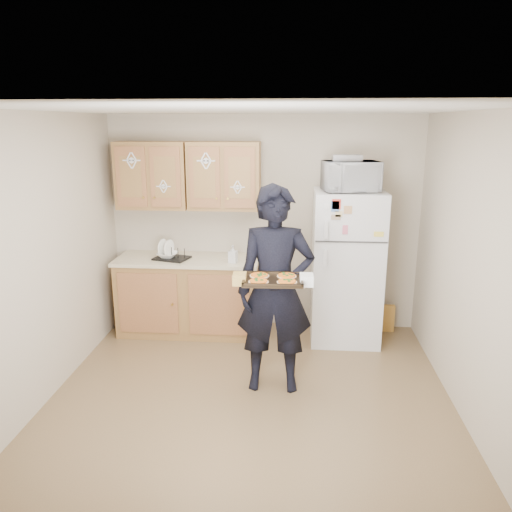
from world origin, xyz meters
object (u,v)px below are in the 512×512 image
object	(u,v)px
baking_tray	(273,280)
microwave	(351,176)
dish_rack	(172,253)
person	(275,290)
refrigerator	(346,267)

from	to	relation	value
baking_tray	microwave	distance (m)	1.74
microwave	dish_rack	size ratio (longest dim) A/B	1.54
person	baking_tray	distance (m)	0.35
person	dish_rack	world-z (taller)	person
refrigerator	dish_rack	bearing A→B (deg)	-179.85
refrigerator	person	xyz separation A→B (m)	(-0.74, -1.15, 0.10)
refrigerator	baking_tray	bearing A→B (deg)	-117.34
dish_rack	baking_tray	bearing A→B (deg)	-49.85
person	dish_rack	xyz separation A→B (m)	(-1.23, 1.15, 0.03)
microwave	person	bearing A→B (deg)	-133.95
person	microwave	size ratio (longest dim) A/B	3.33
refrigerator	dish_rack	distance (m)	1.98
person	dish_rack	distance (m)	1.68
refrigerator	baking_tray	xyz separation A→B (m)	(-0.75, -1.45, 0.29)
person	dish_rack	bearing A→B (deg)	135.21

